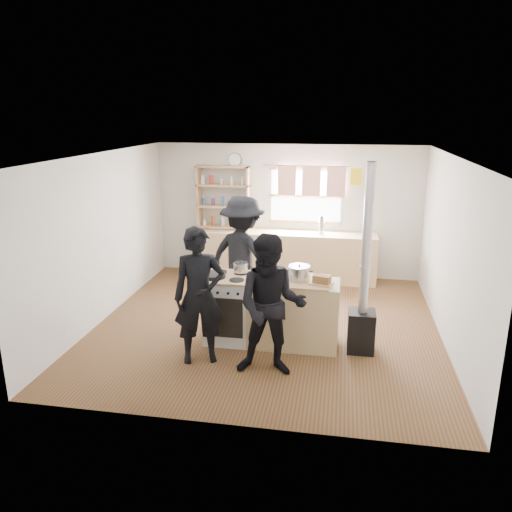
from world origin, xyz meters
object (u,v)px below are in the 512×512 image
at_px(stockpot_stove, 241,268).
at_px(person_near_right, 271,306).
at_px(skillet_greens, 214,275).
at_px(stockpot_counter, 299,273).
at_px(thermos, 322,225).
at_px(flue_heater, 363,306).
at_px(cooking_island, 271,311).
at_px(person_far, 243,257).
at_px(bread_board, 322,281).
at_px(roast_tray, 272,277).
at_px(person_near_left, 199,296).

xyz_separation_m(stockpot_stove, person_near_right, (0.57, -0.99, -0.14)).
height_order(skillet_greens, stockpot_counter, stockpot_counter).
xyz_separation_m(thermos, flue_heater, (0.68, -2.81, -0.42)).
distance_m(stockpot_counter, person_near_right, 0.87).
bearing_deg(thermos, stockpot_stove, -110.73).
height_order(cooking_island, stockpot_counter, stockpot_counter).
distance_m(flue_heater, person_far, 2.06).
height_order(skillet_greens, flue_heater, flue_heater).
distance_m(stockpot_stove, bread_board, 1.16).
distance_m(cooking_island, stockpot_counter, 0.67).
bearing_deg(person_far, skillet_greens, 100.02).
bearing_deg(skillet_greens, thermos, 65.42).
height_order(roast_tray, person_near_left, person_near_left).
xyz_separation_m(stockpot_counter, bread_board, (0.30, -0.13, -0.05)).
relative_size(cooking_island, person_near_right, 1.13).
distance_m(thermos, roast_tray, 2.86).
distance_m(thermos, stockpot_stove, 2.78).
xyz_separation_m(bread_board, person_near_left, (-1.48, -0.53, -0.11)).
xyz_separation_m(thermos, cooking_island, (-0.53, -2.77, -0.59)).
relative_size(roast_tray, person_near_left, 0.22).
xyz_separation_m(cooking_island, flue_heater, (1.21, -0.04, 0.18)).
bearing_deg(person_near_right, thermos, 81.11).
height_order(roast_tray, person_near_right, person_near_right).
bearing_deg(stockpot_counter, skillet_greens, -175.81).
bearing_deg(person_near_left, cooking_island, 18.91).
xyz_separation_m(bread_board, flue_heater, (0.54, 0.09, -0.34)).
distance_m(roast_tray, stockpot_stove, 0.51).
relative_size(thermos, roast_tray, 0.83).
bearing_deg(person_near_right, person_near_left, 167.93).
xyz_separation_m(person_near_left, person_near_right, (0.92, -0.16, -0.00)).
relative_size(skillet_greens, person_near_right, 0.19).
bearing_deg(cooking_island, person_near_right, -82.09).
xyz_separation_m(stockpot_stove, bread_board, (1.12, -0.30, -0.02)).
xyz_separation_m(flue_heater, person_near_right, (-1.10, -0.78, 0.23)).
bearing_deg(cooking_island, bread_board, -10.51).
xyz_separation_m(cooking_island, stockpot_counter, (0.37, 0.00, 0.56)).
bearing_deg(bread_board, skillet_greens, 178.22).
bearing_deg(person_far, thermos, -100.40).
height_order(bread_board, flue_heater, flue_heater).
height_order(roast_tray, stockpot_stove, stockpot_stove).
xyz_separation_m(cooking_island, person_near_left, (-0.81, -0.66, 0.41)).
bearing_deg(stockpot_counter, flue_heater, -2.88).
relative_size(cooking_island, skillet_greens, 5.99).
xyz_separation_m(roast_tray, stockpot_stove, (-0.46, 0.22, 0.04)).
bearing_deg(flue_heater, skillet_greens, -178.81).
xyz_separation_m(skillet_greens, person_far, (0.20, 1.03, -0.02)).
relative_size(thermos, person_far, 0.17).
height_order(stockpot_counter, bread_board, stockpot_counter).
xyz_separation_m(stockpot_counter, person_near_left, (-1.18, -0.66, -0.16)).
height_order(roast_tray, stockpot_counter, stockpot_counter).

